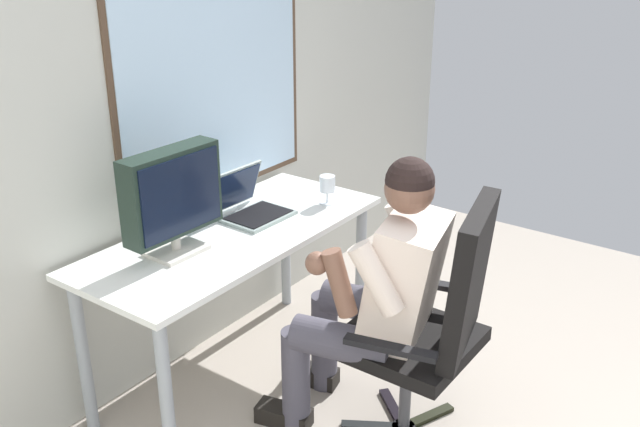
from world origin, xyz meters
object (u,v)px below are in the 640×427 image
office_chair (438,315)px  laptop (248,203)px  person_seated (375,291)px  crt_monitor (172,195)px  wine_glass (327,185)px  desk (235,252)px

office_chair → laptop: office_chair is taller
person_seated → crt_monitor: bearing=116.6°
office_chair → crt_monitor: bearing=113.2°
wine_glass → person_seated: bearing=-128.8°
laptop → wine_glass: bearing=-32.9°
crt_monitor → laptop: size_ratio=1.43×
person_seated → crt_monitor: 0.90m
person_seated → laptop: (0.11, 0.76, 0.17)m
crt_monitor → wine_glass: size_ratio=3.17×
crt_monitor → wine_glass: bearing=-13.0°
desk → crt_monitor: crt_monitor is taller
desk → person_seated: person_seated is taller
person_seated → wine_glass: size_ratio=8.72×
laptop → wine_glass: laptop is taller
person_seated → office_chair: bearing=-77.8°
desk → crt_monitor: bearing=171.2°
desk → office_chair: 0.96m
crt_monitor → desk: bearing=-8.8°
desk → person_seated: size_ratio=1.20×
crt_monitor → laptop: (0.47, 0.03, -0.20)m
office_chair → laptop: size_ratio=3.42×
person_seated → wine_glass: bearing=51.2°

